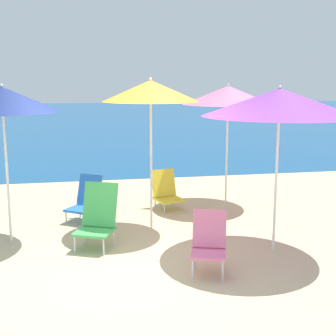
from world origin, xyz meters
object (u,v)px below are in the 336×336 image
Objects in this scene: beach_chair_green at (98,216)px; beach_chair_yellow at (166,191)px; beach_umbrella_pink at (228,95)px; beach_umbrella_orange at (151,91)px; water_bottle at (199,219)px; backpack_orange at (100,200)px; beach_umbrella_purple at (279,102)px; beach_umbrella_navy at (2,100)px; beach_chair_pink at (209,241)px; beach_chair_blue at (86,199)px.

beach_chair_green is 2.29m from beach_chair_yellow.
beach_umbrella_pink is 3.21× the size of beach_chair_yellow.
beach_umbrella_pink is 3.60m from beach_chair_green.
water_bottle is (0.81, 0.08, -2.11)m from beach_umbrella_orange.
backpack_orange is 2.01m from water_bottle.
beach_umbrella_purple is 10.11× the size of water_bottle.
beach_umbrella_orange is at bearing 5.46° from beach_umbrella_navy.
beach_umbrella_purple is 2.53m from water_bottle.
beach_chair_pink is (0.42, -1.86, -1.80)m from beach_umbrella_orange.
beach_chair_green is at bearing -48.43° from beach_chair_blue.
beach_umbrella_navy is at bearing 163.08° from beach_umbrella_purple.
beach_umbrella_pink is at bearing -1.88° from backpack_orange.
beach_umbrella_purple is 3.22m from beach_chair_yellow.
beach_umbrella_purple reaches higher than beach_chair_blue.
beach_chair_yellow is at bearing 54.03° from beach_chair_blue.
beach_chair_pink is at bearing -17.54° from beach_chair_green.
beach_chair_pink reaches higher than beach_chair_yellow.
beach_chair_pink is (-1.24, -3.12, -1.69)m from beach_umbrella_pink.
beach_umbrella_orange is 1.05× the size of beach_umbrella_purple.
beach_umbrella_navy is at bearing -175.58° from beach_chair_green.
beach_umbrella_orange reaches higher than beach_chair_pink.
beach_umbrella_pink reaches higher than beach_chair_pink.
beach_chair_blue reaches higher than beach_chair_yellow.
beach_chair_yellow is at bearing 107.69° from water_bottle.
beach_umbrella_pink is 2.47m from water_bottle.
backpack_orange is (0.27, 0.66, -0.19)m from beach_chair_blue.
beach_umbrella_orange is 2.20m from beach_chair_blue.
beach_umbrella_navy is 3.45m from beach_chair_yellow.
beach_umbrella_orange is at bearing 139.01° from beach_umbrella_purple.
beach_chair_blue is (-2.69, -0.58, -1.72)m from beach_umbrella_pink.
beach_chair_green is at bearing -93.91° from backpack_orange.
beach_umbrella_pink is 2.52× the size of beach_chair_green.
beach_umbrella_orange reaches higher than beach_umbrella_navy.
beach_umbrella_pink reaches higher than beach_chair_green.
beach_umbrella_navy is 2.83m from backpack_orange.
beach_umbrella_orange is at bearing 121.30° from beach_chair_pink.
beach_chair_pink is at bearing -101.31° from water_bottle.
backpack_orange is at bearing 110.70° from beach_chair_green.
beach_chair_green is (0.14, -1.35, 0.08)m from beach_chair_blue.
beach_chair_green is at bearing -142.90° from beach_umbrella_orange.
beach_umbrella_orange is 2.64× the size of beach_chair_green.
beach_umbrella_navy is at bearing -106.24° from beach_chair_blue.
beach_umbrella_purple is 3.02× the size of beach_chair_pink.
beach_umbrella_orange is 2.02m from beach_umbrella_purple.
beach_umbrella_purple is 3.66m from beach_chair_blue.
beach_chair_pink reaches higher than water_bottle.
beach_chair_pink is at bearing -77.12° from beach_umbrella_orange.
beach_chair_pink is (1.45, -2.53, 0.03)m from beach_chair_blue.
beach_chair_green reaches higher than water_bottle.
beach_chair_pink reaches higher than backpack_orange.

